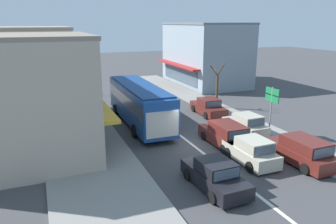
{
  "coord_description": "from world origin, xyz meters",
  "views": [
    {
      "loc": [
        -9.19,
        -18.85,
        8.01
      ],
      "look_at": [
        -0.06,
        4.07,
        1.2
      ],
      "focal_mm": 35.0,
      "sensor_mm": 36.0,
      "label": 1
    }
  ],
  "objects_px": {
    "pedestrian_with_handbag_near": "(100,109)",
    "parked_sedan_kerb_third": "(208,107)",
    "wagon_behind_bus_near": "(226,135)",
    "sedan_adjacent_lane_lead": "(215,176)",
    "hatchback_behind_bus_mid": "(251,151)",
    "parked_wagon_kerb_front": "(302,151)",
    "parked_hatchback_kerb_second": "(246,125)",
    "street_tree_right": "(217,87)",
    "directional_road_sign": "(272,100)",
    "city_bus": "(139,101)",
    "traffic_light_downstreet": "(86,70)"
  },
  "relations": [
    {
      "from": "pedestrian_with_handbag_near",
      "to": "parked_sedan_kerb_third",
      "type": "bearing_deg",
      "value": -8.39
    },
    {
      "from": "parked_sedan_kerb_third",
      "to": "wagon_behind_bus_near",
      "type": "bearing_deg",
      "value": -109.86
    },
    {
      "from": "wagon_behind_bus_near",
      "to": "sedan_adjacent_lane_lead",
      "type": "distance_m",
      "value": 6.01
    },
    {
      "from": "hatchback_behind_bus_mid",
      "to": "wagon_behind_bus_near",
      "type": "height_order",
      "value": "wagon_behind_bus_near"
    },
    {
      "from": "sedan_adjacent_lane_lead",
      "to": "parked_wagon_kerb_front",
      "type": "xyz_separation_m",
      "value": [
        6.18,
        0.74,
        0.08
      ]
    },
    {
      "from": "hatchback_behind_bus_mid",
      "to": "parked_hatchback_kerb_second",
      "type": "xyz_separation_m",
      "value": [
        2.67,
        4.44,
        0.0
      ]
    },
    {
      "from": "parked_sedan_kerb_third",
      "to": "street_tree_right",
      "type": "bearing_deg",
      "value": 43.34
    },
    {
      "from": "wagon_behind_bus_near",
      "to": "directional_road_sign",
      "type": "bearing_deg",
      "value": 7.48
    },
    {
      "from": "hatchback_behind_bus_mid",
      "to": "parked_hatchback_kerb_second",
      "type": "relative_size",
      "value": 0.99
    },
    {
      "from": "city_bus",
      "to": "wagon_behind_bus_near",
      "type": "distance_m",
      "value": 7.87
    },
    {
      "from": "traffic_light_downstreet",
      "to": "street_tree_right",
      "type": "xyz_separation_m",
      "value": [
        10.7,
        -10.54,
        -0.83
      ]
    },
    {
      "from": "traffic_light_downstreet",
      "to": "parked_hatchback_kerb_second",
      "type": "bearing_deg",
      "value": -63.84
    },
    {
      "from": "hatchback_behind_bus_mid",
      "to": "sedan_adjacent_lane_lead",
      "type": "bearing_deg",
      "value": -151.96
    },
    {
      "from": "pedestrian_with_handbag_near",
      "to": "traffic_light_downstreet",
      "type": "bearing_deg",
      "value": 87.22
    },
    {
      "from": "city_bus",
      "to": "parked_sedan_kerb_third",
      "type": "distance_m",
      "value": 6.66
    },
    {
      "from": "parked_sedan_kerb_third",
      "to": "hatchback_behind_bus_mid",
      "type": "bearing_deg",
      "value": -104.81
    },
    {
      "from": "parked_sedan_kerb_third",
      "to": "traffic_light_downstreet",
      "type": "distance_m",
      "value": 15.3
    },
    {
      "from": "parked_hatchback_kerb_second",
      "to": "parked_sedan_kerb_third",
      "type": "distance_m",
      "value": 5.74
    },
    {
      "from": "pedestrian_with_handbag_near",
      "to": "parked_hatchback_kerb_second",
      "type": "bearing_deg",
      "value": -37.24
    },
    {
      "from": "city_bus",
      "to": "parked_hatchback_kerb_second",
      "type": "height_order",
      "value": "city_bus"
    },
    {
      "from": "directional_road_sign",
      "to": "pedestrian_with_handbag_near",
      "type": "height_order",
      "value": "directional_road_sign"
    },
    {
      "from": "parked_sedan_kerb_third",
      "to": "city_bus",
      "type": "bearing_deg",
      "value": -175.86
    },
    {
      "from": "hatchback_behind_bus_mid",
      "to": "sedan_adjacent_lane_lead",
      "type": "xyz_separation_m",
      "value": [
        -3.48,
        -1.85,
        -0.05
      ]
    },
    {
      "from": "parked_wagon_kerb_front",
      "to": "directional_road_sign",
      "type": "distance_m",
      "value": 5.2
    },
    {
      "from": "city_bus",
      "to": "directional_road_sign",
      "type": "distance_m",
      "value": 10.09
    },
    {
      "from": "pedestrian_with_handbag_near",
      "to": "directional_road_sign",
      "type": "bearing_deg",
      "value": -36.77
    },
    {
      "from": "pedestrian_with_handbag_near",
      "to": "city_bus",
      "type": "bearing_deg",
      "value": -32.97
    },
    {
      "from": "traffic_light_downstreet",
      "to": "street_tree_right",
      "type": "distance_m",
      "value": 15.04
    },
    {
      "from": "wagon_behind_bus_near",
      "to": "directional_road_sign",
      "type": "xyz_separation_m",
      "value": [
        3.98,
        0.52,
        1.96
      ]
    },
    {
      "from": "parked_wagon_kerb_front",
      "to": "pedestrian_with_handbag_near",
      "type": "relative_size",
      "value": 2.77
    },
    {
      "from": "traffic_light_downstreet",
      "to": "hatchback_behind_bus_mid",
      "type": "bearing_deg",
      "value": -74.61
    },
    {
      "from": "street_tree_right",
      "to": "pedestrian_with_handbag_near",
      "type": "distance_m",
      "value": 11.28
    },
    {
      "from": "traffic_light_downstreet",
      "to": "directional_road_sign",
      "type": "relative_size",
      "value": 1.17
    },
    {
      "from": "city_bus",
      "to": "street_tree_right",
      "type": "height_order",
      "value": "street_tree_right"
    },
    {
      "from": "parked_sedan_kerb_third",
      "to": "street_tree_right",
      "type": "height_order",
      "value": "street_tree_right"
    },
    {
      "from": "parked_wagon_kerb_front",
      "to": "traffic_light_downstreet",
      "type": "relative_size",
      "value": 1.08
    },
    {
      "from": "hatchback_behind_bus_mid",
      "to": "street_tree_right",
      "type": "bearing_deg",
      "value": 69.19
    },
    {
      "from": "parked_hatchback_kerb_second",
      "to": "directional_road_sign",
      "type": "xyz_separation_m",
      "value": [
        1.41,
        -0.93,
        1.99
      ]
    },
    {
      "from": "traffic_light_downstreet",
      "to": "pedestrian_with_handbag_near",
      "type": "xyz_separation_m",
      "value": [
        -0.53,
        -10.88,
        -1.79
      ]
    },
    {
      "from": "street_tree_right",
      "to": "wagon_behind_bus_near",
      "type": "bearing_deg",
      "value": -116.41
    },
    {
      "from": "parked_sedan_kerb_third",
      "to": "traffic_light_downstreet",
      "type": "xyz_separation_m",
      "value": [
        -8.87,
        12.27,
        2.19
      ]
    },
    {
      "from": "hatchback_behind_bus_mid",
      "to": "parked_sedan_kerb_third",
      "type": "relative_size",
      "value": 0.88
    },
    {
      "from": "parked_hatchback_kerb_second",
      "to": "sedan_adjacent_lane_lead",
      "type": "bearing_deg",
      "value": -134.34
    },
    {
      "from": "directional_road_sign",
      "to": "pedestrian_with_handbag_near",
      "type": "xyz_separation_m",
      "value": [
        -10.78,
        8.06,
        -1.64
      ]
    },
    {
      "from": "wagon_behind_bus_near",
      "to": "sedan_adjacent_lane_lead",
      "type": "bearing_deg",
      "value": -126.46
    },
    {
      "from": "city_bus",
      "to": "sedan_adjacent_lane_lead",
      "type": "height_order",
      "value": "city_bus"
    },
    {
      "from": "parked_hatchback_kerb_second",
      "to": "street_tree_right",
      "type": "distance_m",
      "value": 7.81
    },
    {
      "from": "hatchback_behind_bus_mid",
      "to": "traffic_light_downstreet",
      "type": "relative_size",
      "value": 0.89
    },
    {
      "from": "parked_sedan_kerb_third",
      "to": "pedestrian_with_handbag_near",
      "type": "bearing_deg",
      "value": 171.61
    },
    {
      "from": "hatchback_behind_bus_mid",
      "to": "directional_road_sign",
      "type": "xyz_separation_m",
      "value": [
        4.08,
        3.5,
        1.99
      ]
    }
  ]
}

